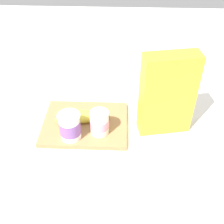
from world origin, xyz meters
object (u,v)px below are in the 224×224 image
(cereal_box, at_px, (167,94))
(yogurt_cup_back, at_px, (70,126))
(cutting_board, at_px, (85,124))
(banana_bunch, at_px, (83,116))
(yogurt_cup_front, at_px, (99,123))

(cereal_box, distance_m, yogurt_cup_back, 0.34)
(cutting_board, relative_size, cereal_box, 1.02)
(banana_bunch, bearing_deg, yogurt_cup_back, 70.80)
(cereal_box, relative_size, yogurt_cup_back, 3.06)
(yogurt_cup_front, bearing_deg, yogurt_cup_back, 16.04)
(cutting_board, distance_m, yogurt_cup_front, 0.09)
(yogurt_cup_back, bearing_deg, banana_bunch, -109.20)
(cutting_board, xyz_separation_m, banana_bunch, (0.01, -0.01, 0.03))
(yogurt_cup_front, bearing_deg, cutting_board, -40.39)
(banana_bunch, bearing_deg, cereal_box, 178.91)
(cereal_box, xyz_separation_m, banana_bunch, (0.29, -0.01, -0.11))
(yogurt_cup_back, relative_size, banana_bunch, 0.49)
(cutting_board, height_order, banana_bunch, banana_bunch)
(yogurt_cup_front, relative_size, yogurt_cup_back, 0.90)
(cutting_board, height_order, cereal_box, cereal_box)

